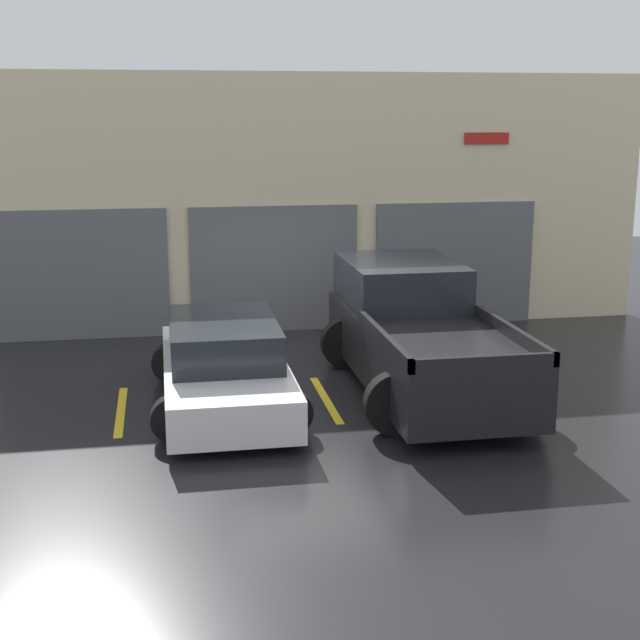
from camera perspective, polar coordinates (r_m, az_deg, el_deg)
ground_plane at (r=14.61m, az=-0.63°, el=-3.40°), size 28.00×28.00×0.00m
shophouse_building at (r=17.34m, az=-2.49°, el=7.32°), size 14.49×0.68×4.90m
pickup_truck at (r=13.69m, az=6.30°, el=-0.94°), size 2.56×5.12×1.82m
sedan_white at (r=12.97m, az=-6.15°, el=-2.95°), size 2.12×4.31×1.25m
parking_stripe_far_left at (r=13.11m, az=-12.62°, el=-5.70°), size 0.12×2.20×0.01m
parking_stripe_left at (r=13.29m, az=0.38°, el=-5.09°), size 0.12×2.20×0.01m
parking_stripe_centre at (r=14.12m, az=12.41°, el=-4.30°), size 0.12×2.20×0.01m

